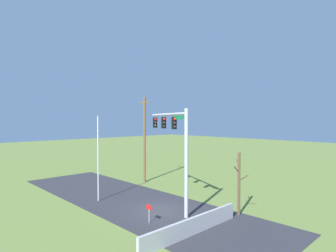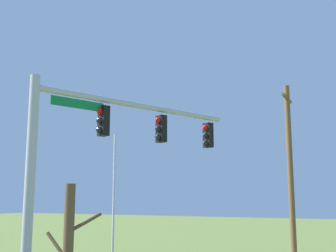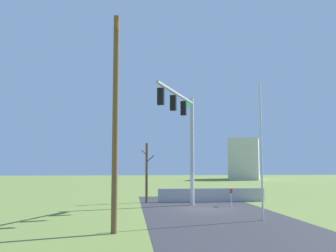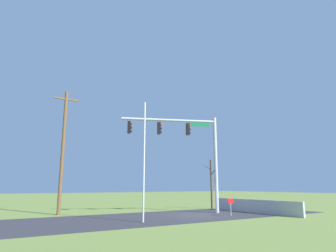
% 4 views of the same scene
% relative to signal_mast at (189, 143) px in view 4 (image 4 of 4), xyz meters
% --- Properties ---
extents(ground_plane, '(160.00, 160.00, 0.00)m').
position_rel_signal_mast_xyz_m(ground_plane, '(-0.33, -1.23, -5.51)').
color(ground_plane, olive).
extents(road_surface, '(28.00, 8.00, 0.01)m').
position_rel_signal_mast_xyz_m(road_surface, '(-4.33, -1.23, -5.50)').
color(road_surface, '#2D2D33').
rests_on(road_surface, ground_plane).
extents(sidewalk_corner, '(6.00, 6.00, 0.01)m').
position_rel_signal_mast_xyz_m(sidewalk_corner, '(3.04, -0.88, -5.50)').
color(sidewalk_corner, '#B7B5AD').
rests_on(sidewalk_corner, ground_plane).
extents(retaining_fence, '(0.20, 8.36, 1.05)m').
position_rel_signal_mast_xyz_m(retaining_fence, '(4.28, -2.75, -4.98)').
color(retaining_fence, '#A8A8AD').
rests_on(retaining_fence, ground_plane).
extents(signal_mast, '(7.28, 3.28, 7.71)m').
position_rel_signal_mast_xyz_m(signal_mast, '(0.00, 0.00, 0.00)').
color(signal_mast, '#B2B5BA').
rests_on(signal_mast, ground_plane).
extents(flagpole, '(0.10, 0.10, 7.25)m').
position_rel_signal_mast_xyz_m(flagpole, '(-5.91, -3.27, -1.88)').
color(flagpole, silver).
rests_on(flagpole, ground_plane).
extents(utility_pole, '(1.90, 0.26, 9.45)m').
position_rel_signal_mast_xyz_m(utility_pole, '(-8.92, 4.25, -0.61)').
color(utility_pole, brown).
rests_on(utility_pole, ground_plane).
extents(bare_tree, '(1.27, 1.02, 4.54)m').
position_rel_signal_mast_xyz_m(bare_tree, '(4.30, 2.30, -3.18)').
color(bare_tree, brown).
rests_on(bare_tree, ground_plane).
extents(open_sign, '(0.56, 0.04, 1.22)m').
position_rel_signal_mast_xyz_m(open_sign, '(1.00, -3.43, -4.60)').
color(open_sign, silver).
rests_on(open_sign, ground_plane).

